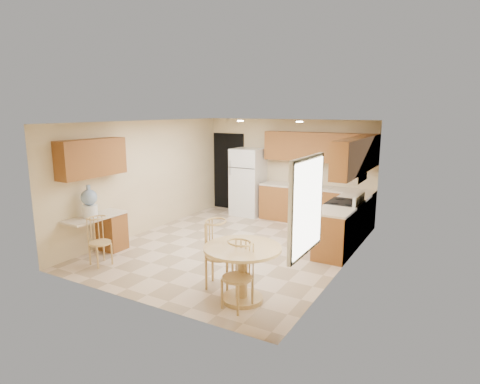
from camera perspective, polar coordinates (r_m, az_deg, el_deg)
The scene contains 30 objects.
floor at distance 8.24m, azimuth -1.05°, elevation -7.72°, with size 5.50×5.50×0.00m, color beige.
ceiling at distance 7.78m, azimuth -1.12°, elevation 9.94°, with size 4.50×5.50×0.02m, color white.
wall_back at distance 10.34m, azimuth 6.74°, elevation 3.32°, with size 4.50×0.02×2.50m, color beige.
wall_front at distance 5.78m, azimuth -15.17°, elevation -3.60°, with size 4.50×0.02×2.50m, color beige.
wall_left at distance 9.25m, azimuth -13.16°, elevation 2.12°, with size 0.02×5.50×2.50m, color beige.
wall_right at distance 7.05m, azimuth 14.84°, elevation -0.86°, with size 0.02×5.50×2.50m, color beige.
doorway at distance 11.14m, azimuth -1.63°, elevation 2.95°, with size 0.90×0.02×2.10m, color black.
base_cab_back at distance 9.91m, azimuth 10.61°, elevation -1.96°, with size 2.75×0.60×0.87m, color #975A26.
counter_back at distance 9.81m, azimuth 10.71°, elevation 0.62°, with size 2.75×0.63×0.04m, color beige.
base_cab_right_a at distance 9.06m, azimuth 15.80°, elevation -3.48°, with size 0.60×0.59×0.87m, color #975A26.
counter_right_a at distance 8.96m, azimuth 15.96°, elevation -0.67°, with size 0.63×0.59×0.04m, color beige.
base_cab_right_b at distance 7.71m, azimuth 13.14°, elevation -5.99°, with size 0.60×0.80×0.87m, color #975A26.
counter_right_b at distance 7.59m, azimuth 13.30°, elevation -2.71°, with size 0.63×0.80×0.04m, color beige.
upper_cab_back at distance 9.81m, azimuth 11.18°, elevation 6.26°, with size 2.75×0.33×0.70m, color #975A26.
upper_cab_right at distance 8.16m, azimuth 16.15°, elevation 4.99°, with size 0.33×2.42×0.70m, color #975A26.
upper_cab_left at distance 7.96m, azimuth -20.31°, elevation 4.57°, with size 0.33×1.40×0.70m, color #975A26.
sink at distance 9.82m, azimuth 10.58°, elevation 0.76°, with size 0.78×0.44×0.01m, color silver.
range_hood at distance 8.21m, azimuth 15.36°, elevation 2.03°, with size 0.50×0.76×0.14m, color silver.
desk_pedestal at distance 8.37m, azimuth -17.75°, elevation -5.39°, with size 0.48×0.42×0.72m, color #975A26.
desk_top at distance 8.02m, azimuth -19.91°, elevation -3.36°, with size 0.50×1.20×0.04m, color beige.
window at distance 5.28m, azimuth 9.51°, elevation -1.98°, with size 0.06×1.12×1.30m.
can_light_a at distance 9.06m, azimuth 0.07°, elevation 10.08°, with size 0.14×0.14×0.02m, color white.
can_light_b at distance 8.46m, azimuth 8.46°, elevation 9.85°, with size 0.14×0.14×0.02m, color white.
refrigerator at distance 10.49m, azimuth 1.16°, elevation 1.44°, with size 0.77×0.75×1.75m.
stove at distance 8.43m, azimuth 14.52°, elevation -4.30°, with size 0.65×0.76×1.09m.
dining_table at distance 5.83m, azimuth 0.35°, elevation -10.42°, with size 1.11×1.11×0.82m.
chair_table_a at distance 6.18m, azimuth -3.46°, elevation -8.11°, with size 0.47×0.60×1.06m.
chair_table_b at distance 5.53m, azimuth -0.88°, elevation -11.22°, with size 0.42×0.44×0.95m.
chair_desk at distance 7.51m, azimuth -19.83°, elevation -6.14°, with size 0.38×0.49×0.86m.
water_crock at distance 7.89m, azimuth -20.63°, elevation -1.45°, with size 0.29×0.29×0.61m.
Camera 1 is at (3.98, -6.68, 2.72)m, focal length 30.00 mm.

